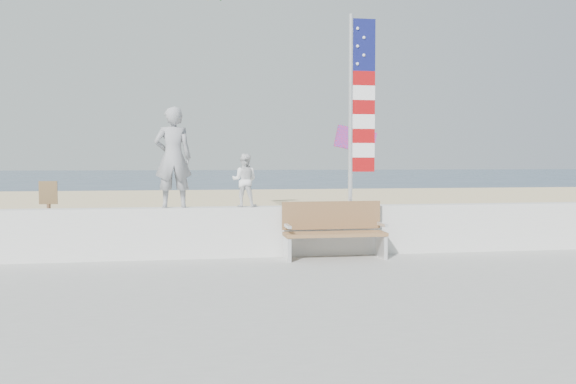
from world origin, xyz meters
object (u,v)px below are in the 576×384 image
bench (334,230)px  adult (173,157)px  flag (357,102)px  child (244,180)px

bench → adult: bearing=170.8°
adult → flag: flag is taller
child → adult: bearing=16.3°
child → bench: size_ratio=0.53×
child → bench: 1.83m
adult → child: 1.32m
adult → flag: 3.50m
child → flag: bearing=-163.7°
adult → child: size_ratio=1.86×
adult → bench: bearing=167.1°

